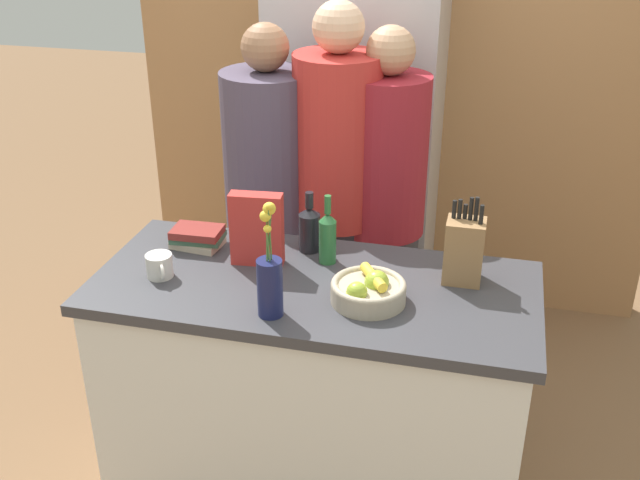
# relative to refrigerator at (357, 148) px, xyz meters

# --- Properties ---
(kitchen_island) EXTENTS (1.50, 0.68, 0.92)m
(kitchen_island) POSITION_rel_refrigerator_xyz_m (0.11, -1.31, -0.48)
(kitchen_island) COLOR silver
(kitchen_island) RESTS_ON ground_plane
(back_wall_wood) EXTENTS (2.70, 0.12, 2.60)m
(back_wall_wood) POSITION_rel_refrigerator_xyz_m (0.11, 0.36, 0.36)
(back_wall_wood) COLOR #AD7A4C
(back_wall_wood) RESTS_ON ground_plane
(refrigerator) EXTENTS (0.77, 0.63, 1.89)m
(refrigerator) POSITION_rel_refrigerator_xyz_m (0.00, 0.00, 0.00)
(refrigerator) COLOR #B7B7BC
(refrigerator) RESTS_ON ground_plane
(fruit_bowl) EXTENTS (0.24, 0.24, 0.11)m
(fruit_bowl) POSITION_rel_refrigerator_xyz_m (0.31, -1.38, 0.02)
(fruit_bowl) COLOR tan
(fruit_bowl) RESTS_ON kitchen_island
(knife_block) EXTENTS (0.13, 0.11, 0.30)m
(knife_block) POSITION_rel_refrigerator_xyz_m (0.59, -1.17, 0.09)
(knife_block) COLOR olive
(knife_block) RESTS_ON kitchen_island
(flower_vase) EXTENTS (0.08, 0.08, 0.38)m
(flower_vase) POSITION_rel_refrigerator_xyz_m (0.03, -1.53, 0.09)
(flower_vase) COLOR #191E4C
(flower_vase) RESTS_ON kitchen_island
(cereal_box) EXTENTS (0.19, 0.08, 0.26)m
(cereal_box) POSITION_rel_refrigerator_xyz_m (-0.11, -1.21, 0.11)
(cereal_box) COLOR red
(cereal_box) RESTS_ON kitchen_island
(coffee_mug) EXTENTS (0.10, 0.11, 0.08)m
(coffee_mug) POSITION_rel_refrigerator_xyz_m (-0.41, -1.39, 0.02)
(coffee_mug) COLOR silver
(coffee_mug) RESTS_ON kitchen_island
(book_stack) EXTENTS (0.19, 0.14, 0.08)m
(book_stack) POSITION_rel_refrigerator_xyz_m (-0.37, -1.14, 0.01)
(book_stack) COLOR #B7A88E
(book_stack) RESTS_ON kitchen_island
(bottle_oil) EXTENTS (0.06, 0.06, 0.25)m
(bottle_oil) POSITION_rel_refrigerator_xyz_m (0.12, -1.15, 0.07)
(bottle_oil) COLOR #286633
(bottle_oil) RESTS_ON kitchen_island
(bottle_vinegar) EXTENTS (0.08, 0.08, 0.23)m
(bottle_vinegar) POSITION_rel_refrigerator_xyz_m (0.04, -1.07, 0.06)
(bottle_vinegar) COLOR black
(bottle_vinegar) RESTS_ON kitchen_island
(person_at_sink) EXTENTS (0.38, 0.38, 1.64)m
(person_at_sink) POSITION_rel_refrigerator_xyz_m (-0.25, -0.63, -0.03)
(person_at_sink) COLOR #383842
(person_at_sink) RESTS_ON ground_plane
(person_in_blue) EXTENTS (0.36, 0.36, 1.74)m
(person_in_blue) POSITION_rel_refrigerator_xyz_m (0.03, -0.61, 0.03)
(person_in_blue) COLOR #383842
(person_in_blue) RESTS_ON ground_plane
(person_in_red_tee) EXTENTS (0.34, 0.34, 1.65)m
(person_in_red_tee) POSITION_rel_refrigerator_xyz_m (0.23, -0.57, -0.02)
(person_in_red_tee) COLOR #383842
(person_in_red_tee) RESTS_ON ground_plane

